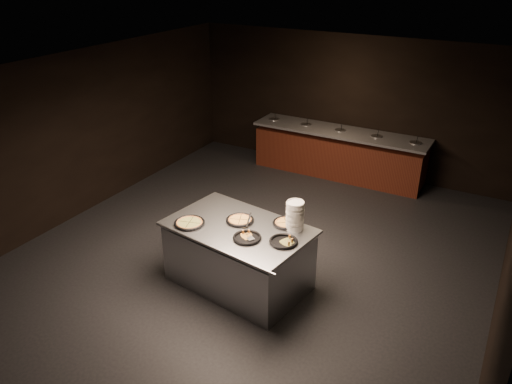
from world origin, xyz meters
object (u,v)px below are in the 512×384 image
serving_counter (239,256)px  plate_stack (295,216)px  pan_veggie_whole (189,223)px  pan_cheese_whole (240,220)px

serving_counter → plate_stack: 1.05m
plate_stack → pan_veggie_whole: bearing=-155.9°
pan_veggie_whole → pan_cheese_whole: 0.71m
pan_veggie_whole → pan_cheese_whole: size_ratio=1.09×
serving_counter → plate_stack: bearing=32.5°
plate_stack → pan_veggie_whole: (-1.34, -0.60, -0.18)m
pan_veggie_whole → serving_counter: bearing=24.1°
serving_counter → pan_cheese_whole: size_ratio=5.37×
pan_veggie_whole → plate_stack: bearing=24.1°
pan_veggie_whole → pan_cheese_whole: same height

